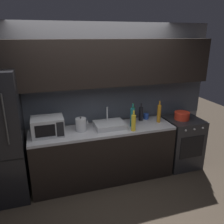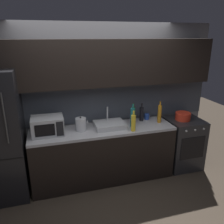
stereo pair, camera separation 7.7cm
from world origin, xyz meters
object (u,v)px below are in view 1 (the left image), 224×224
Objects in this scene: wine_bottle_yellow at (134,123)px; mug_blue at (146,116)px; oven_range at (181,142)px; wine_bottle_green at (133,115)px; wine_bottle_dark at (141,114)px; mug_red at (133,119)px; kettle at (81,125)px; cooking_pot at (182,116)px; wine_bottle_amber at (159,113)px; wine_bottle_teal at (132,117)px; microwave at (48,126)px.

wine_bottle_yellow is 3.25× the size of mug_blue.
wine_bottle_green is (-0.95, 0.06, 0.60)m from oven_range.
wine_bottle_dark reaches higher than mug_red.
wine_bottle_yellow is at bearing -16.82° from kettle.
mug_blue is (1.18, 0.18, -0.05)m from kettle.
wine_bottle_green reaches higher than wine_bottle_yellow.
wine_bottle_yellow is at bearing -168.06° from cooking_pot.
wine_bottle_dark is at bearing 167.40° from cooking_pot.
wine_bottle_green is 0.95× the size of wine_bottle_amber.
kettle is 0.61× the size of wine_bottle_amber.
wine_bottle_dark is 0.47m from wine_bottle_yellow.
wine_bottle_yellow is (-0.05, -0.16, -0.03)m from wine_bottle_teal.
mug_blue is 0.63m from cooking_pot.
kettle is at bearing 163.18° from wine_bottle_yellow.
wine_bottle_teal is 1.17× the size of wine_bottle_yellow.
cooking_pot is (0.85, -0.17, 0.02)m from mug_red.
microwave is 1.75× the size of cooking_pot.
microwave is 0.49m from kettle.
oven_range is 1.90m from kettle.
wine_bottle_yellow reaches higher than microwave.
mug_blue is at bearing 8.78° from kettle.
wine_bottle_dark is 0.88× the size of wine_bottle_green.
wine_bottle_teal reaches higher than oven_range.
wine_bottle_amber is 0.46m from cooking_pot.
mug_blue is at bearing 45.24° from wine_bottle_yellow.
wine_bottle_amber reaches higher than mug_red.
mug_red is (-0.90, 0.17, 0.50)m from oven_range.
wine_bottle_amber is 0.27m from mug_blue.
wine_bottle_green is 0.29m from wine_bottle_yellow.
mug_blue is (1.67, 0.19, -0.09)m from microwave.
wine_bottle_amber is 1.15× the size of wine_bottle_yellow.
kettle is at bearing -171.09° from mug_red.
mug_blue is (0.31, 0.14, -0.10)m from wine_bottle_green.
wine_bottle_dark is at bearing 51.84° from wine_bottle_yellow.
cooking_pot is (0.96, 0.05, -0.09)m from wine_bottle_teal.
oven_range is at bearing 11.36° from wine_bottle_yellow.
wine_bottle_yellow reaches higher than wine_bottle_dark.
wine_bottle_amber is at bearing -179.96° from cooking_pot.
wine_bottle_amber reaches higher than microwave.
cooking_pot is at bearing -12.60° from wine_bottle_dark.
microwave reaches higher than cooking_pot.
wine_bottle_teal is at bearing -139.88° from wine_bottle_dark.
wine_bottle_amber is at bearing -31.81° from wine_bottle_dark.
mug_blue is (-0.14, 0.20, -0.11)m from wine_bottle_amber.
oven_range is at bearing -0.12° from wine_bottle_amber.
wine_bottle_green is at bearing -155.24° from mug_blue.
wine_bottle_teal reaches higher than wine_bottle_amber.
microwave is at bearing -178.29° from wine_bottle_green.
mug_blue is at bearing 20.20° from wine_bottle_dark.
wine_bottle_teal is at bearing -174.65° from wine_bottle_amber.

